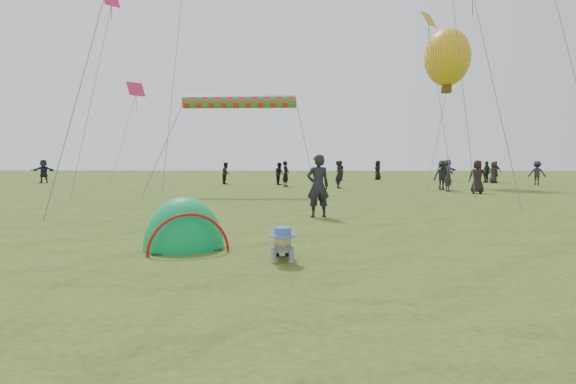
{
  "coord_description": "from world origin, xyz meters",
  "views": [
    {
      "loc": [
        1.19,
        -7.4,
        1.7
      ],
      "look_at": [
        0.8,
        2.65,
        1.0
      ],
      "focal_mm": 28.0,
      "sensor_mm": 36.0,
      "label": 1
    }
  ],
  "objects_px": {
    "crawling_toddler": "(282,243)",
    "standing_adult": "(318,186)",
    "popup_tent": "(184,248)",
    "balloon_kite": "(447,61)"
  },
  "relations": [
    {
      "from": "standing_adult",
      "to": "balloon_kite",
      "type": "xyz_separation_m",
      "value": [
        9.13,
        17.56,
        7.45
      ]
    },
    {
      "from": "crawling_toddler",
      "to": "popup_tent",
      "type": "height_order",
      "value": "popup_tent"
    },
    {
      "from": "crawling_toddler",
      "to": "standing_adult",
      "type": "bearing_deg",
      "value": 78.56
    },
    {
      "from": "popup_tent",
      "to": "standing_adult",
      "type": "bearing_deg",
      "value": 37.39
    },
    {
      "from": "balloon_kite",
      "to": "crawling_toddler",
      "type": "bearing_deg",
      "value": -112.87
    },
    {
      "from": "crawling_toddler",
      "to": "balloon_kite",
      "type": "relative_size",
      "value": 0.19
    },
    {
      "from": "popup_tent",
      "to": "balloon_kite",
      "type": "height_order",
      "value": "balloon_kite"
    },
    {
      "from": "crawling_toddler",
      "to": "standing_adult",
      "type": "relative_size",
      "value": 0.43
    },
    {
      "from": "crawling_toddler",
      "to": "balloon_kite",
      "type": "height_order",
      "value": "balloon_kite"
    },
    {
      "from": "crawling_toddler",
      "to": "popup_tent",
      "type": "bearing_deg",
      "value": 149.03
    }
  ]
}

